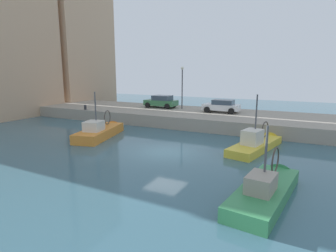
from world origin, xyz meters
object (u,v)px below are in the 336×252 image
(fishing_boat_green, at_px, (267,194))
(parked_car_green, at_px, (161,101))
(fishing_boat_orange, at_px, (102,135))
(quay_streetlamp, at_px, (182,81))
(parked_car_white, at_px, (222,106))
(mooring_bollard_mid, at_px, (85,107))
(fishing_boat_yellow, at_px, (257,147))

(fishing_boat_green, bearing_deg, parked_car_green, 40.15)
(fishing_boat_orange, distance_m, quay_streetlamp, 12.31)
(fishing_boat_green, relative_size, quay_streetlamp, 1.42)
(fishing_boat_green, height_order, quay_streetlamp, quay_streetlamp)
(fishing_boat_orange, distance_m, parked_car_white, 13.05)
(quay_streetlamp, bearing_deg, mooring_bollard_mid, 120.70)
(fishing_boat_green, height_order, fishing_boat_orange, fishing_boat_orange)
(fishing_boat_green, xyz_separation_m, parked_car_green, (17.06, 14.39, 1.85))
(parked_car_green, bearing_deg, parked_car_white, -94.61)
(parked_car_white, distance_m, quay_streetlamp, 5.61)
(fishing_boat_orange, bearing_deg, parked_car_green, 0.07)
(fishing_boat_yellow, distance_m, quay_streetlamp, 14.33)
(fishing_boat_yellow, xyz_separation_m, mooring_bollard_mid, (3.61, 19.57, 1.33))
(fishing_boat_yellow, xyz_separation_m, parked_car_white, (8.52, 5.12, 1.75))
(parked_car_green, bearing_deg, fishing_boat_green, -139.85)
(fishing_boat_green, relative_size, parked_car_white, 1.79)
(fishing_boat_yellow, distance_m, fishing_boat_green, 8.10)
(fishing_boat_green, bearing_deg, fishing_boat_yellow, 11.94)
(fishing_boat_green, xyz_separation_m, quay_streetlamp, (17.18, 11.73, 4.36))
(fishing_boat_yellow, bearing_deg, mooring_bollard_mid, 79.55)
(mooring_bollard_mid, bearing_deg, fishing_boat_yellow, -100.45)
(fishing_boat_yellow, height_order, parked_car_white, fishing_boat_yellow)
(mooring_bollard_mid, bearing_deg, quay_streetlamp, -59.30)
(fishing_boat_green, height_order, mooring_bollard_mid, fishing_boat_green)
(mooring_bollard_mid, distance_m, quay_streetlamp, 11.46)
(fishing_boat_orange, xyz_separation_m, parked_car_green, (11.09, 0.01, 1.83))
(parked_car_white, relative_size, parked_car_green, 0.99)
(parked_car_white, distance_m, mooring_bollard_mid, 15.27)
(fishing_boat_yellow, relative_size, parked_car_green, 1.83)
(fishing_boat_orange, bearing_deg, mooring_bollard_mid, 51.01)
(fishing_boat_yellow, distance_m, mooring_bollard_mid, 19.95)
(fishing_boat_yellow, bearing_deg, fishing_boat_green, -168.06)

